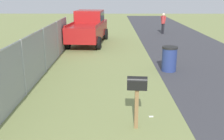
{
  "coord_description": "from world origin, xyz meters",
  "views": [
    {
      "loc": [
        -1.39,
        0.53,
        3.22
      ],
      "look_at": [
        5.97,
        0.57,
        1.0
      ],
      "focal_mm": 41.32,
      "sensor_mm": 36.0,
      "label": 1
    }
  ],
  "objects_px": {
    "pickup_truck": "(88,26)",
    "mailbox": "(137,87)",
    "pedestrian": "(163,22)",
    "trash_bin": "(169,59)"
  },
  "relations": [
    {
      "from": "pickup_truck",
      "to": "trash_bin",
      "type": "distance_m",
      "value": 7.45
    },
    {
      "from": "pickup_truck",
      "to": "mailbox",
      "type": "bearing_deg",
      "value": -163.47
    },
    {
      "from": "trash_bin",
      "to": "pedestrian",
      "type": "xyz_separation_m",
      "value": [
        10.3,
        -1.62,
        0.42
      ]
    },
    {
      "from": "pickup_truck",
      "to": "trash_bin",
      "type": "height_order",
      "value": "pickup_truck"
    },
    {
      "from": "pickup_truck",
      "to": "pedestrian",
      "type": "relative_size",
      "value": 3.24
    },
    {
      "from": "trash_bin",
      "to": "pedestrian",
      "type": "bearing_deg",
      "value": -8.94
    },
    {
      "from": "pickup_truck",
      "to": "trash_bin",
      "type": "xyz_separation_m",
      "value": [
        -6.27,
        -3.98,
        -0.57
      ]
    },
    {
      "from": "mailbox",
      "to": "trash_bin",
      "type": "distance_m",
      "value": 5.18
    },
    {
      "from": "mailbox",
      "to": "pickup_truck",
      "type": "relative_size",
      "value": 0.25
    },
    {
      "from": "pickup_truck",
      "to": "trash_bin",
      "type": "bearing_deg",
      "value": -142.19
    }
  ]
}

